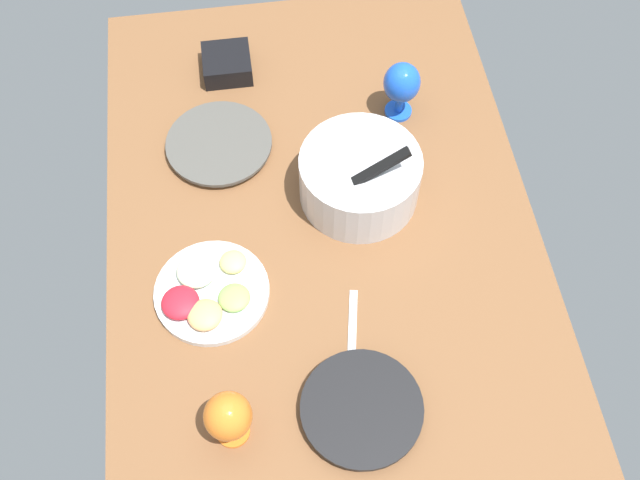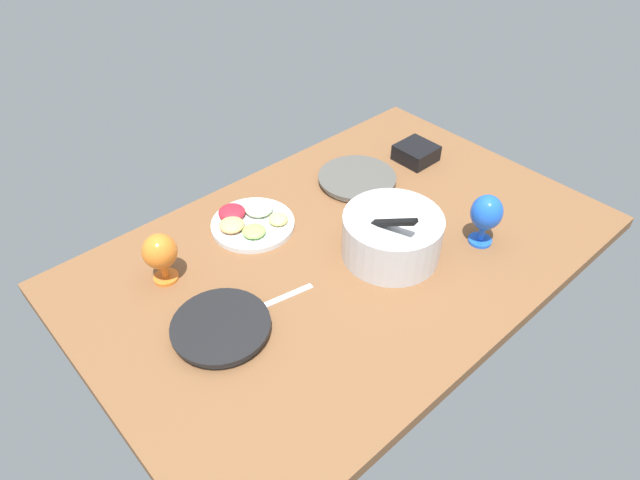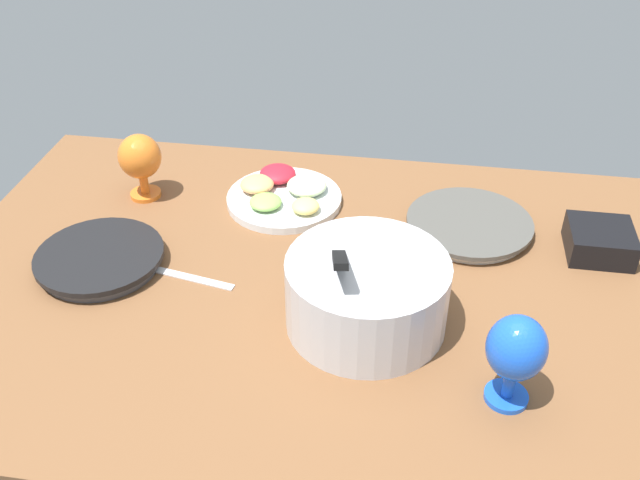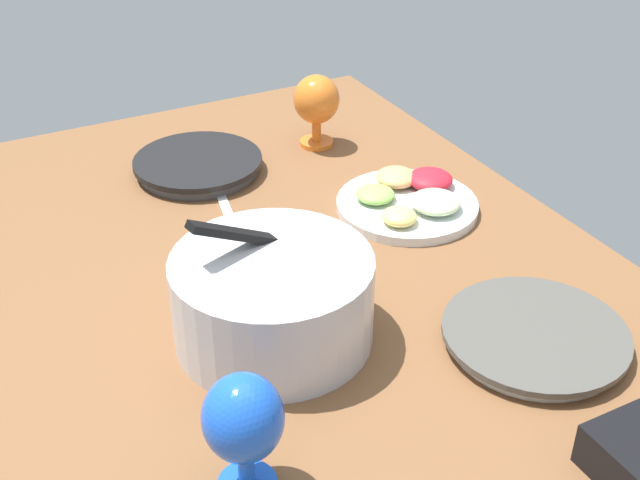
{
  "view_description": "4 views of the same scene",
  "coord_description": "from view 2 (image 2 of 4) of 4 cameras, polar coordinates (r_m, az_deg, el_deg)",
  "views": [
    {
      "loc": [
        94.92,
        -14.01,
        154.28
      ],
      "look_at": [
        7.0,
        -1.58,
        5.46
      ],
      "focal_mm": 41.94,
      "sensor_mm": 36.0,
      "label": 1
    },
    {
      "loc": [
        92.13,
        89.57,
        113.4
      ],
      "look_at": [
        7.53,
        -3.79,
        5.46
      ],
      "focal_mm": 31.57,
      "sensor_mm": 36.0,
      "label": 2
    },
    {
      "loc": [
        -15.23,
        108.93,
        89.12
      ],
      "look_at": [
        2.95,
        -6.65,
        5.46
      ],
      "focal_mm": 40.06,
      "sensor_mm": 36.0,
      "label": 3
    },
    {
      "loc": [
        -97.89,
        49.24,
        78.42
      ],
      "look_at": [
        4.95,
        -4.32,
        5.46
      ],
      "focal_mm": 46.78,
      "sensor_mm": 36.0,
      "label": 4
    }
  ],
  "objects": [
    {
      "name": "hurricane_glass_orange",
      "position": [
        1.61,
        -15.91,
        -1.26
      ],
      "size": [
        9.76,
        9.76,
        15.68
      ],
      "color": "orange",
      "rests_on": "ground_plane"
    },
    {
      "name": "ground_plane",
      "position": [
        1.73,
        2.7,
        -1.4
      ],
      "size": [
        160.0,
        104.0,
        4.0
      ],
      "primitive_type": "cube",
      "color": "brown"
    },
    {
      "name": "dinner_plate_right",
      "position": [
        1.49,
        -10.0,
        -8.76
      ],
      "size": [
        25.96,
        25.96,
        3.16
      ],
      "color": "#4C4C51",
      "rests_on": "ground_plane"
    },
    {
      "name": "dinner_plate_left",
      "position": [
        1.99,
        3.78,
        6.19
      ],
      "size": [
        27.4,
        27.4,
        2.6
      ],
      "color": "silver",
      "rests_on": "ground_plane"
    },
    {
      "name": "square_bowl_black",
      "position": [
        2.13,
        9.72,
        8.77
      ],
      "size": [
        13.06,
        13.06,
        5.93
      ],
      "color": "black",
      "rests_on": "ground_plane"
    },
    {
      "name": "fruit_platter",
      "position": [
        1.8,
        -7.03,
        1.9
      ],
      "size": [
        26.5,
        26.5,
        4.96
      ],
      "color": "silver",
      "rests_on": "ground_plane"
    },
    {
      "name": "hurricane_glass_blue",
      "position": [
        1.74,
        16.5,
        2.53
      ],
      "size": [
        9.53,
        9.53,
        16.97
      ],
      "color": "blue",
      "rests_on": "ground_plane"
    },
    {
      "name": "fork_by_right_plate",
      "position": [
        1.57,
        -3.71,
        -5.79
      ],
      "size": [
        18.01,
        5.22,
        0.6
      ],
      "primitive_type": "cube",
      "rotation": [
        0.0,
        0.0,
        -0.19
      ],
      "color": "silver",
      "rests_on": "ground_plane"
    },
    {
      "name": "mixing_bowl",
      "position": [
        1.66,
        7.29,
        0.54
      ],
      "size": [
        29.39,
        29.39,
        20.71
      ],
      "color": "silver",
      "rests_on": "ground_plane"
    }
  ]
}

